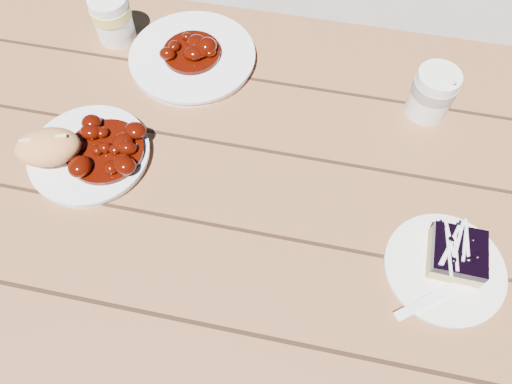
% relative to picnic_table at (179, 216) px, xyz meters
% --- Properties ---
extents(ground, '(60.00, 60.00, 0.00)m').
position_rel_picnic_table_xyz_m(ground, '(0.00, 0.00, -0.59)').
color(ground, gray).
rests_on(ground, ground).
extents(picnic_table, '(2.00, 1.55, 0.75)m').
position_rel_picnic_table_xyz_m(picnic_table, '(0.00, 0.00, 0.00)').
color(picnic_table, brown).
rests_on(picnic_table, ground).
extents(main_plate, '(0.20, 0.20, 0.02)m').
position_rel_picnic_table_xyz_m(main_plate, '(-0.14, 0.00, 0.17)').
color(main_plate, white).
rests_on(main_plate, picnic_table).
extents(goulash_stew, '(0.13, 0.13, 0.04)m').
position_rel_picnic_table_xyz_m(goulash_stew, '(-0.11, 0.01, 0.20)').
color(goulash_stew, '#3D0902').
rests_on(goulash_stew, main_plate).
extents(bread_roll, '(0.13, 0.11, 0.06)m').
position_rel_picnic_table_xyz_m(bread_roll, '(-0.19, -0.02, 0.21)').
color(bread_roll, '#DD9555').
rests_on(bread_roll, main_plate).
extents(dessert_plate, '(0.18, 0.18, 0.01)m').
position_rel_picnic_table_xyz_m(dessert_plate, '(0.47, -0.08, 0.17)').
color(dessert_plate, white).
rests_on(dessert_plate, picnic_table).
extents(blueberry_cake, '(0.08, 0.08, 0.05)m').
position_rel_picnic_table_xyz_m(blueberry_cake, '(0.48, -0.07, 0.19)').
color(blueberry_cake, tan).
rests_on(blueberry_cake, dessert_plate).
extents(fork_dessert, '(0.14, 0.12, 0.00)m').
position_rel_picnic_table_xyz_m(fork_dessert, '(0.45, -0.14, 0.17)').
color(fork_dessert, white).
rests_on(fork_dessert, dessert_plate).
extents(coffee_cup, '(0.08, 0.08, 0.09)m').
position_rel_picnic_table_xyz_m(coffee_cup, '(0.43, 0.23, 0.21)').
color(coffee_cup, white).
rests_on(coffee_cup, picnic_table).
extents(second_plate, '(0.24, 0.24, 0.02)m').
position_rel_picnic_table_xyz_m(second_plate, '(-0.03, 0.27, 0.17)').
color(second_plate, white).
rests_on(second_plate, picnic_table).
extents(second_stew, '(0.11, 0.11, 0.04)m').
position_rel_picnic_table_xyz_m(second_stew, '(-0.03, 0.27, 0.20)').
color(second_stew, '#3D0902').
rests_on(second_stew, second_plate).
extents(second_cup, '(0.08, 0.08, 0.09)m').
position_rel_picnic_table_xyz_m(second_cup, '(-0.19, 0.30, 0.21)').
color(second_cup, white).
rests_on(second_cup, picnic_table).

